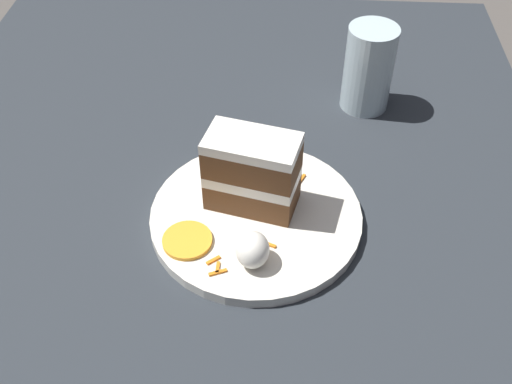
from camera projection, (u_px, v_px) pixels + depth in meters
ground_plane at (214, 253)px, 0.78m from camera, size 6.00×6.00×0.00m
dining_table at (214, 245)px, 0.77m from camera, size 1.31×0.95×0.03m
plate at (256, 217)px, 0.78m from camera, size 0.27×0.27×0.02m
cake_slice at (252, 172)px, 0.75m from camera, size 0.09×0.13×0.11m
cream_dollop at (252, 250)px, 0.70m from camera, size 0.04×0.04×0.04m
orange_garnish at (187, 240)px, 0.73m from camera, size 0.06×0.06×0.01m
carrot_shreds_scatter at (246, 223)px, 0.76m from camera, size 0.21×0.12×0.00m
drinking_glass at (368, 74)px, 0.92m from camera, size 0.08×0.08×0.14m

